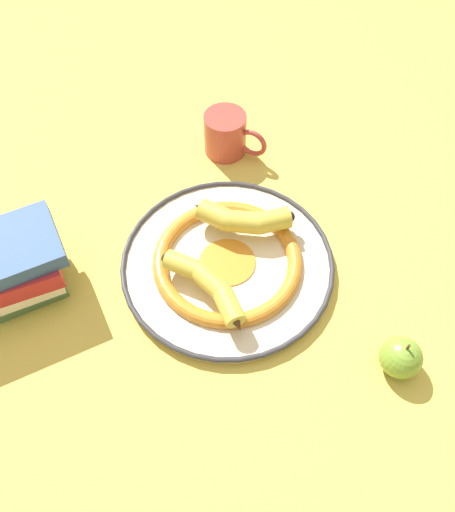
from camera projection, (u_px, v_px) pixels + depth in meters
ground_plane at (222, 277)px, 0.87m from camera, size 2.80×2.80×0.00m
decorative_bowl at (228, 262)px, 0.87m from camera, size 0.37×0.37×0.03m
banana_a at (208, 285)px, 0.81m from camera, size 0.10×0.18×0.03m
banana_b at (242, 219)px, 0.88m from camera, size 0.18×0.11×0.04m
coffee_mug at (227, 134)px, 1.01m from camera, size 0.11×0.11×0.09m
apple at (401, 357)px, 0.76m from camera, size 0.07×0.07×0.08m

